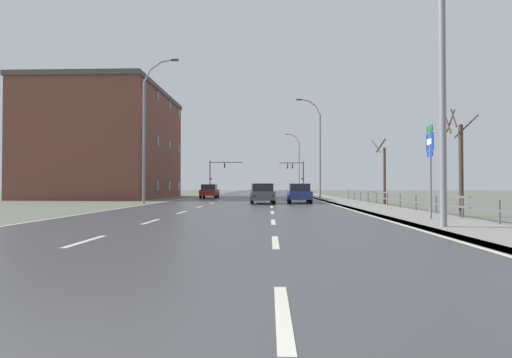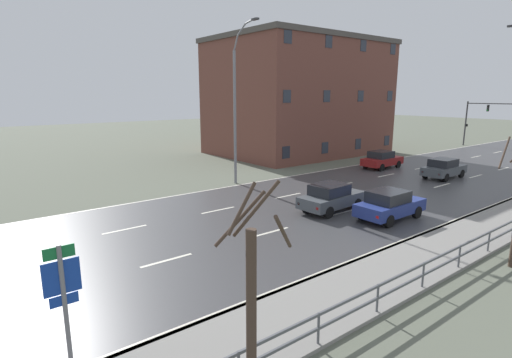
{
  "view_description": "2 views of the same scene",
  "coord_description": "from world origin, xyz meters",
  "px_view_note": "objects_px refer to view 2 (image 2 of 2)",
  "views": [
    {
      "loc": [
        2.19,
        -2.3,
        1.38
      ],
      "look_at": [
        0.57,
        45.73,
        2.22
      ],
      "focal_mm": 28.07,
      "sensor_mm": 36.0,
      "label": 1
    },
    {
      "loc": [
        16.14,
        11.96,
        6.49
      ],
      "look_at": [
        0.0,
        24.52,
        2.12
      ],
      "focal_mm": 27.81,
      "sensor_mm": 36.0,
      "label": 2
    }
  ],
  "objects_px": {
    "car_near_right": "(390,205)",
    "car_mid_centre": "(444,168)",
    "car_near_left": "(331,197)",
    "brick_building": "(298,97)",
    "car_far_left": "(382,159)",
    "street_lamp_left_bank": "(236,108)",
    "traffic_signal_left": "(475,116)",
    "highway_sign": "(65,311)"
  },
  "relations": [
    {
      "from": "brick_building",
      "to": "car_far_left",
      "type": "bearing_deg",
      "value": -5.04
    },
    {
      "from": "brick_building",
      "to": "traffic_signal_left",
      "type": "bearing_deg",
      "value": 65.78
    },
    {
      "from": "street_lamp_left_bank",
      "to": "brick_building",
      "type": "distance_m",
      "value": 17.47
    },
    {
      "from": "street_lamp_left_bank",
      "to": "highway_sign",
      "type": "bearing_deg",
      "value": -43.84
    },
    {
      "from": "car_near_left",
      "to": "car_near_right",
      "type": "distance_m",
      "value": 3.2
    },
    {
      "from": "car_far_left",
      "to": "car_mid_centre",
      "type": "height_order",
      "value": "same"
    },
    {
      "from": "car_mid_centre",
      "to": "brick_building",
      "type": "relative_size",
      "value": 0.23
    },
    {
      "from": "highway_sign",
      "to": "brick_building",
      "type": "height_order",
      "value": "brick_building"
    },
    {
      "from": "car_near_left",
      "to": "highway_sign",
      "type": "bearing_deg",
      "value": -69.47
    },
    {
      "from": "highway_sign",
      "to": "car_mid_centre",
      "type": "bearing_deg",
      "value": 104.18
    },
    {
      "from": "car_near_left",
      "to": "brick_building",
      "type": "bearing_deg",
      "value": 137.68
    },
    {
      "from": "street_lamp_left_bank",
      "to": "highway_sign",
      "type": "relative_size",
      "value": 3.03
    },
    {
      "from": "car_near_left",
      "to": "car_mid_centre",
      "type": "xyz_separation_m",
      "value": [
        -0.61,
        13.84,
        0.0
      ]
    },
    {
      "from": "car_mid_centre",
      "to": "car_near_left",
      "type": "bearing_deg",
      "value": -88.22
    },
    {
      "from": "traffic_signal_left",
      "to": "car_far_left",
      "type": "bearing_deg",
      "value": -84.33
    },
    {
      "from": "traffic_signal_left",
      "to": "brick_building",
      "type": "bearing_deg",
      "value": -114.22
    },
    {
      "from": "street_lamp_left_bank",
      "to": "traffic_signal_left",
      "type": "distance_m",
      "value": 36.59
    },
    {
      "from": "street_lamp_left_bank",
      "to": "car_near_left",
      "type": "relative_size",
      "value": 2.7
    },
    {
      "from": "car_near_left",
      "to": "brick_building",
      "type": "distance_m",
      "value": 24.02
    },
    {
      "from": "street_lamp_left_bank",
      "to": "car_far_left",
      "type": "distance_m",
      "value": 14.89
    },
    {
      "from": "traffic_signal_left",
      "to": "car_near_right",
      "type": "xyz_separation_m",
      "value": [
        11.37,
        -35.14,
        -2.98
      ]
    },
    {
      "from": "car_near_left",
      "to": "car_near_right",
      "type": "xyz_separation_m",
      "value": [
        2.94,
        1.27,
        0.0
      ]
    },
    {
      "from": "traffic_signal_left",
      "to": "highway_sign",
      "type": "bearing_deg",
      "value": -73.64
    },
    {
      "from": "street_lamp_left_bank",
      "to": "traffic_signal_left",
      "type": "xyz_separation_m",
      "value": [
        0.62,
        36.54,
        -1.73
      ]
    },
    {
      "from": "car_far_left",
      "to": "car_mid_centre",
      "type": "bearing_deg",
      "value": 0.55
    },
    {
      "from": "car_far_left",
      "to": "car_near_left",
      "type": "bearing_deg",
      "value": -66.71
    },
    {
      "from": "car_near_right",
      "to": "car_mid_centre",
      "type": "xyz_separation_m",
      "value": [
        -3.55,
        12.58,
        0.0
      ]
    },
    {
      "from": "highway_sign",
      "to": "brick_building",
      "type": "relative_size",
      "value": 0.21
    },
    {
      "from": "car_near_left",
      "to": "car_mid_centre",
      "type": "height_order",
      "value": "same"
    },
    {
      "from": "car_near_right",
      "to": "car_mid_centre",
      "type": "height_order",
      "value": "same"
    },
    {
      "from": "traffic_signal_left",
      "to": "car_mid_centre",
      "type": "bearing_deg",
      "value": -70.88
    },
    {
      "from": "car_mid_centre",
      "to": "brick_building",
      "type": "distance_m",
      "value": 18.4
    },
    {
      "from": "car_mid_centre",
      "to": "car_far_left",
      "type": "bearing_deg",
      "value": -179.21
    },
    {
      "from": "highway_sign",
      "to": "car_near_left",
      "type": "height_order",
      "value": "highway_sign"
    },
    {
      "from": "car_near_left",
      "to": "brick_building",
      "type": "xyz_separation_m",
      "value": [
        -18.18,
        14.75,
        5.39
      ]
    },
    {
      "from": "highway_sign",
      "to": "brick_building",
      "type": "distance_m",
      "value": 39.24
    },
    {
      "from": "car_near_left",
      "to": "brick_building",
      "type": "height_order",
      "value": "brick_building"
    },
    {
      "from": "traffic_signal_left",
      "to": "street_lamp_left_bank",
      "type": "bearing_deg",
      "value": -90.98
    },
    {
      "from": "street_lamp_left_bank",
      "to": "highway_sign",
      "type": "height_order",
      "value": "street_lamp_left_bank"
    },
    {
      "from": "car_far_left",
      "to": "car_mid_centre",
      "type": "xyz_separation_m",
      "value": [
        5.57,
        0.15,
        0.0
      ]
    },
    {
      "from": "street_lamp_left_bank",
      "to": "traffic_signal_left",
      "type": "height_order",
      "value": "street_lamp_left_bank"
    },
    {
      "from": "highway_sign",
      "to": "traffic_signal_left",
      "type": "height_order",
      "value": "traffic_signal_left"
    }
  ]
}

